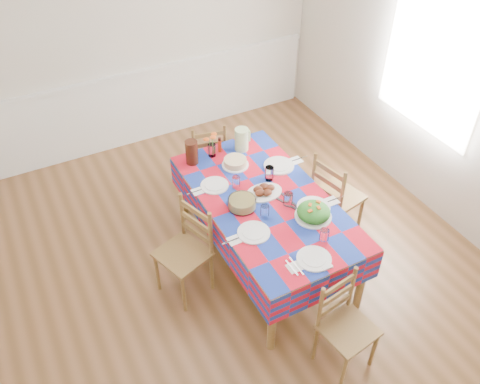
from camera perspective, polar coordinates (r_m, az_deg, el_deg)
name	(u,v)px	position (r m, az deg, el deg)	size (l,w,h in m)	color
room	(232,158)	(3.73, -0.92, 3.86)	(4.58, 5.08, 2.78)	brown
wainscot	(137,105)	(6.16, -11.53, 9.51)	(4.41, 0.06, 0.92)	white
window_right	(435,59)	(5.09, 21.03, 13.74)	(1.40, 1.40, 0.00)	white
dining_table	(266,206)	(4.37, 2.90, -1.59)	(1.01, 1.88, 0.73)	brown
setting_near_head	(317,251)	(3.89, 8.65, -6.52)	(0.43, 0.29, 0.13)	white
setting_left_near	(257,225)	(4.04, 1.93, -3.73)	(0.48, 0.28, 0.13)	white
setting_left_far	(222,184)	(4.42, -2.06, 0.85)	(0.45, 0.27, 0.12)	white
setting_right_near	(305,204)	(4.25, 7.31, -1.38)	(0.53, 0.30, 0.13)	white
setting_right_far	(276,168)	(4.61, 4.08, 2.70)	(0.53, 0.30, 0.14)	white
meat_platter	(264,191)	(4.36, 2.70, 0.11)	(0.33, 0.24, 0.06)	white
salad_platter	(314,212)	(4.16, 8.26, -2.28)	(0.30, 0.30, 0.13)	white
pasta_bowl	(242,203)	(4.21, 0.23, -1.26)	(0.24, 0.24, 0.09)	white
cake	(235,162)	(4.66, -0.54, 3.34)	(0.25, 0.25, 0.07)	white
serving_utensils	(286,201)	(4.31, 5.22, -1.01)	(0.14, 0.32, 0.01)	black
flower_vase	(212,147)	(4.75, -3.20, 5.10)	(0.15, 0.12, 0.24)	white
hot_sauce	(220,145)	(4.82, -2.30, 5.34)	(0.04, 0.04, 0.15)	#B62C0E
green_pitcher	(242,139)	(4.82, 0.18, 5.93)	(0.13, 0.13, 0.22)	beige
tea_pitcher	(192,152)	(4.67, -5.45, 4.47)	(0.12, 0.12, 0.23)	#32150B
name_card	(328,268)	(3.81, 9.83, -8.38)	(0.08, 0.03, 0.02)	white
chair_near	(344,326)	(3.92, 11.65, -14.53)	(0.42, 0.40, 0.84)	brown
chair_far	(208,156)	(5.33, -3.64, 4.06)	(0.44, 0.43, 0.84)	brown
chair_left	(186,251)	(4.29, -6.05, -6.65)	(0.49, 0.50, 0.90)	brown
chair_right	(335,197)	(4.83, 10.58, -0.57)	(0.46, 0.48, 0.93)	brown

